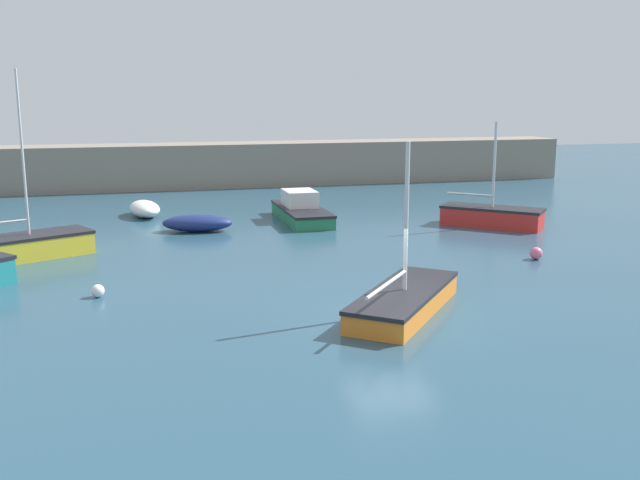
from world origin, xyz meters
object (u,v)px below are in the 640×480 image
object	(u,v)px
motorboat_with_cabin	(301,210)
rowboat_white_midwater	(145,209)
sailboat_tall_mast	(30,245)
sailboat_short_mast	(492,216)
sailboat_twin_hulled	(404,300)
mooring_buoy_white	(98,291)
mooring_buoy_pink	(536,253)
open_tender_yellow	(197,223)

from	to	relation	value
motorboat_with_cabin	rowboat_white_midwater	bearing A→B (deg)	-113.06
sailboat_tall_mast	sailboat_short_mast	bearing A→B (deg)	-21.96
sailboat_twin_hulled	sailboat_tall_mast	world-z (taller)	sailboat_tall_mast
sailboat_tall_mast	mooring_buoy_white	xyz separation A→B (m)	(2.74, -6.40, -0.29)
rowboat_white_midwater	motorboat_with_cabin	distance (m)	8.26
sailboat_short_mast	motorboat_with_cabin	distance (m)	9.34
mooring_buoy_white	motorboat_with_cabin	bearing A→B (deg)	51.46
sailboat_tall_mast	mooring_buoy_white	bearing A→B (deg)	-92.71
sailboat_short_mast	sailboat_twin_hulled	bearing A→B (deg)	-85.21
mooring_buoy_white	sailboat_twin_hulled	bearing A→B (deg)	-24.21
sailboat_twin_hulled	mooring_buoy_pink	bearing A→B (deg)	-16.26
open_tender_yellow	mooring_buoy_white	distance (m)	10.98
open_tender_yellow	sailboat_tall_mast	size ratio (longest dim) A/B	0.48
mooring_buoy_pink	open_tender_yellow	bearing A→B (deg)	143.07
sailboat_tall_mast	motorboat_with_cabin	world-z (taller)	sailboat_tall_mast
mooring_buoy_white	sailboat_short_mast	bearing A→B (deg)	23.66
open_tender_yellow	rowboat_white_midwater	distance (m)	5.31
mooring_buoy_pink	mooring_buoy_white	world-z (taller)	mooring_buoy_pink
rowboat_white_midwater	mooring_buoy_white	bearing A→B (deg)	163.82
sailboat_twin_hulled	sailboat_tall_mast	size ratio (longest dim) A/B	0.75
rowboat_white_midwater	mooring_buoy_white	size ratio (longest dim) A/B	7.87
open_tender_yellow	sailboat_tall_mast	bearing A→B (deg)	41.32
motorboat_with_cabin	mooring_buoy_white	bearing A→B (deg)	-38.49
mooring_buoy_pink	sailboat_twin_hulled	bearing A→B (deg)	-145.84
sailboat_tall_mast	sailboat_short_mast	size ratio (longest dim) A/B	1.44
open_tender_yellow	rowboat_white_midwater	world-z (taller)	rowboat_white_midwater
sailboat_tall_mast	mooring_buoy_pink	bearing A→B (deg)	-41.54
mooring_buoy_pink	motorboat_with_cabin	bearing A→B (deg)	122.48
rowboat_white_midwater	motorboat_with_cabin	world-z (taller)	motorboat_with_cabin
mooring_buoy_white	rowboat_white_midwater	bearing A→B (deg)	83.26
open_tender_yellow	rowboat_white_midwater	bearing A→B (deg)	-52.52
sailboat_twin_hulled	open_tender_yellow	xyz separation A→B (m)	(-4.68, 14.13, 0.02)
sailboat_twin_hulled	rowboat_white_midwater	distance (m)	20.16
sailboat_short_mast	mooring_buoy_pink	distance (m)	6.92
mooring_buoy_pink	sailboat_short_mast	bearing A→B (deg)	75.92
sailboat_short_mast	motorboat_with_cabin	bearing A→B (deg)	-162.43
sailboat_twin_hulled	sailboat_short_mast	bearing A→B (deg)	1.79
open_tender_yellow	mooring_buoy_pink	xyz separation A→B (m)	(12.10, -9.09, -0.15)
sailboat_twin_hulled	sailboat_short_mast	distance (m)	14.85
sailboat_tall_mast	mooring_buoy_white	distance (m)	6.97
mooring_buoy_white	mooring_buoy_pink	bearing A→B (deg)	3.93
motorboat_with_cabin	open_tender_yellow	bearing A→B (deg)	-73.62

